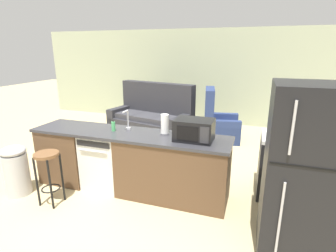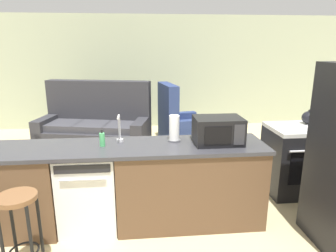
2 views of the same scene
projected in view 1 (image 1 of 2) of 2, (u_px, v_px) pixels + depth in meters
ground_plane at (122, 187)px, 4.05m from camera, size 24.00×24.00×0.00m
wall_back at (200, 77)px, 7.41m from camera, size 10.00×0.06×2.60m
kitchen_counter at (135, 164)px, 3.86m from camera, size 2.94×0.66×0.90m
dishwasher at (106, 160)px, 4.01m from camera, size 0.58×0.61×0.84m
stove_range at (287, 167)px, 3.70m from camera, size 0.76×0.68×0.90m
refrigerator at (303, 173)px, 2.58m from camera, size 0.72×0.73×1.76m
microwave at (194, 130)px, 3.41m from camera, size 0.50×0.37×0.28m
sink_faucet at (127, 121)px, 3.86m from camera, size 0.07×0.18×0.30m
paper_towel_roll at (165, 124)px, 3.66m from camera, size 0.14×0.14×0.28m
soap_bottle at (113, 126)px, 3.81m from camera, size 0.06×0.06×0.18m
kettle at (304, 129)px, 3.61m from camera, size 0.21×0.17×0.19m
bar_stool at (48, 167)px, 3.49m from camera, size 0.32×0.32×0.74m
trash_bin at (16, 170)px, 3.78m from camera, size 0.35×0.35×0.74m
couch at (152, 119)px, 6.46m from camera, size 2.15×1.32×1.27m
armchair at (217, 125)px, 6.13m from camera, size 0.94×0.98×1.20m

